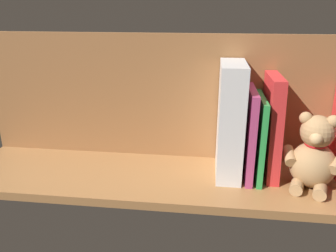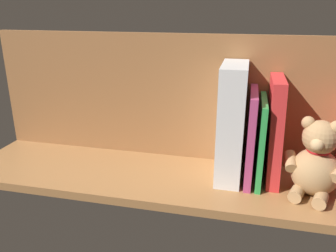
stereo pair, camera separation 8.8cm
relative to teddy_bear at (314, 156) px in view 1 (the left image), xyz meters
The scene contains 7 objects.
ground_plane 37.42cm from the teddy_bear, ahead, with size 110.65×29.65×2.20cm, color #9E6B3D.
shelf_back_panel 40.22cm from the teddy_bear, 22.39° to the right, with size 110.65×1.50×35.90cm, color #935F36.
teddy_bear is the anchor object (origin of this frame).
book_2 12.33cm from the teddy_bear, 32.66° to the right, with size 3.15×15.25×26.66cm, color red.
book_3 13.93cm from the teddy_bear, 22.27° to the right, with size 1.37×17.05×21.44cm, color green.
book_4 16.41cm from the teddy_bear, 18.84° to the right, with size 1.79×17.07×23.32cm, color #B23F72.
dictionary_thick_white 21.86cm from the teddy_bear, 14.60° to the right, with size 6.32×16.73×29.74cm, color silver.
Camera 1 is at (-10.44, 82.20, 43.04)cm, focal length 36.57 mm.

